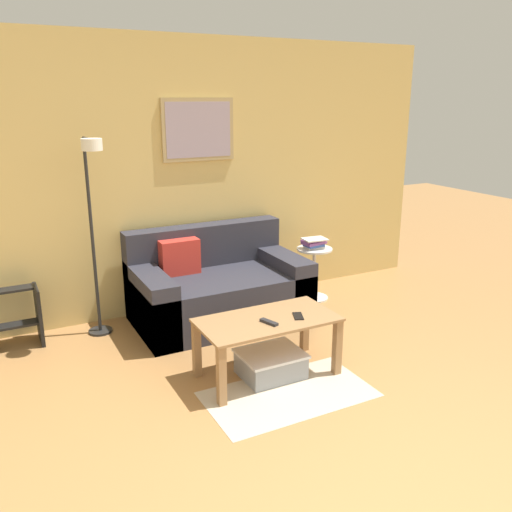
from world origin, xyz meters
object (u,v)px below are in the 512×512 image
object	(u,v)px
storage_bin	(271,364)
remote_control	(269,322)
cell_phone	(298,316)
step_stool	(15,316)
book_stack	(314,243)
couch	(217,289)
floor_lamp	(94,211)
coffee_table	(267,329)
side_table	(314,268)

from	to	relation	value
storage_bin	remote_control	size ratio (longest dim) A/B	3.10
remote_control	cell_phone	bearing A→B (deg)	-15.87
storage_bin	step_stool	world-z (taller)	step_stool
book_stack	step_stool	size ratio (longest dim) A/B	0.52
couch	floor_lamp	distance (m)	1.34
couch	step_stool	world-z (taller)	couch
couch	storage_bin	distance (m)	1.20
coffee_table	step_stool	xyz separation A→B (m)	(-1.62, 1.40, -0.11)
coffee_table	side_table	bearing A→B (deg)	44.96
floor_lamp	book_stack	world-z (taller)	floor_lamp
couch	storage_bin	xyz separation A→B (m)	(-0.09, -1.18, -0.20)
storage_bin	side_table	world-z (taller)	side_table
storage_bin	floor_lamp	size ratio (longest dim) A/B	0.27
coffee_table	floor_lamp	xyz separation A→B (m)	(-0.95, 1.20, 0.76)
side_table	cell_phone	bearing A→B (deg)	-127.64
side_table	cell_phone	world-z (taller)	side_table
remote_control	step_stool	size ratio (longest dim) A/B	0.31
storage_bin	cell_phone	xyz separation A→B (m)	(0.20, -0.04, 0.36)
storage_bin	step_stool	distance (m)	2.18
couch	book_stack	bearing A→B (deg)	1.94
cell_phone	book_stack	bearing A→B (deg)	75.09
step_stool	cell_phone	bearing A→B (deg)	-38.66
coffee_table	storage_bin	world-z (taller)	coffee_table
coffee_table	cell_phone	bearing A→B (deg)	-17.74
coffee_table	book_stack	size ratio (longest dim) A/B	3.97
cell_phone	coffee_table	bearing A→B (deg)	-175.27
storage_bin	remote_control	xyz separation A→B (m)	(-0.05, -0.06, 0.37)
remote_control	cell_phone	xyz separation A→B (m)	(0.25, 0.01, -0.01)
couch	remote_control	world-z (taller)	couch
coffee_table	step_stool	bearing A→B (deg)	139.13
book_stack	cell_phone	distance (m)	1.60
coffee_table	side_table	distance (m)	1.69
couch	cell_phone	distance (m)	1.24
couch	side_table	bearing A→B (deg)	1.78
cell_phone	step_stool	distance (m)	2.36
cell_phone	side_table	bearing A→B (deg)	74.82
coffee_table	remote_control	size ratio (longest dim) A/B	6.80
floor_lamp	side_table	xyz separation A→B (m)	(2.14, -0.00, -0.80)
couch	coffee_table	distance (m)	1.16
remote_control	step_stool	distance (m)	2.18
couch	book_stack	size ratio (longest dim) A/B	6.02
couch	side_table	world-z (taller)	couch
book_stack	step_stool	world-z (taller)	book_stack
couch	remote_control	distance (m)	1.26
couch	coffee_table	xyz separation A→B (m)	(-0.10, -1.16, 0.07)
side_table	book_stack	world-z (taller)	book_stack
floor_lamp	cell_phone	distance (m)	1.85
coffee_table	book_stack	bearing A→B (deg)	45.20
coffee_table	cell_phone	xyz separation A→B (m)	(0.22, -0.07, 0.09)
remote_control	couch	bearing A→B (deg)	65.44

